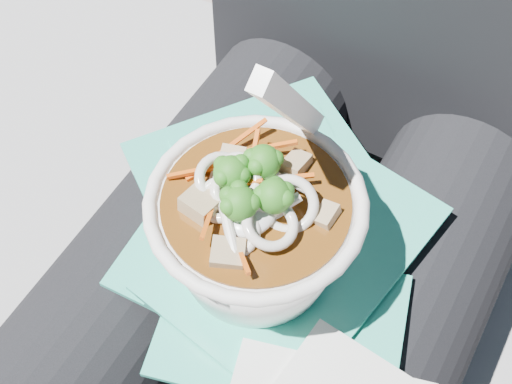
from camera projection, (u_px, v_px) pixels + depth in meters
The scene contains 5 objects.
stone_ledge at pixel (312, 327), 0.87m from camera, with size 1.00×0.50×0.44m, color gray.
lap at pixel (248, 330), 0.56m from camera, with size 0.32×0.48×0.14m.
person_body at pixel (304, 223), 0.58m from camera, with size 0.34×0.94×0.98m.
plastic_bag at pixel (270, 244), 0.51m from camera, with size 0.28×0.30×0.01m.
udon_bowl at pixel (256, 223), 0.46m from camera, with size 0.15×0.15×0.19m.
Camera 1 is at (0.12, -0.19, 1.03)m, focal length 50.00 mm.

